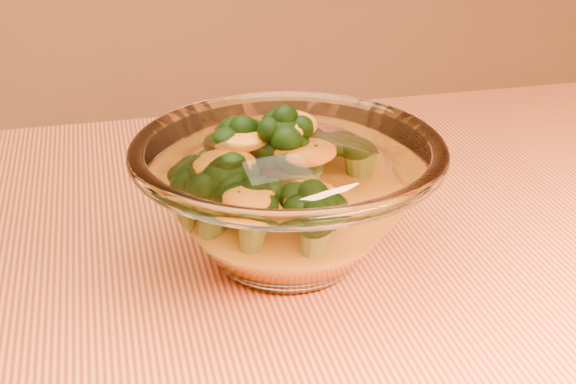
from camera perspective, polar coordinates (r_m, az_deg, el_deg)
The scene contains 3 objects.
glass_bowl at distance 0.59m, azimuth -0.00°, elevation -0.43°, with size 0.23×0.23×0.10m.
cheese_sauce at distance 0.60m, azimuth -0.00°, elevation -2.27°, with size 0.13×0.13×0.04m, color orange.
broccoli_heap at distance 0.59m, azimuth -1.25°, elevation 1.21°, with size 0.14×0.15×0.08m.
Camera 1 is at (-0.15, -0.45, 1.07)m, focal length 50.00 mm.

